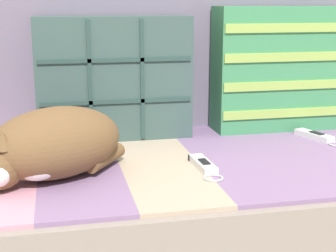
# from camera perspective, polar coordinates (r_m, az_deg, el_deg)

# --- Properties ---
(couch) EXTENTS (1.77, 0.87, 0.41)m
(couch) POSITION_cam_1_polar(r_m,az_deg,el_deg) (1.54, 2.30, -10.46)
(couch) COLOR brown
(couch) RESTS_ON ground_plane
(sofa_backrest) EXTENTS (1.73, 0.14, 0.52)m
(sofa_backrest) POSITION_cam_1_polar(r_m,az_deg,el_deg) (1.77, -0.60, 8.49)
(sofa_backrest) COLOR slate
(sofa_backrest) RESTS_ON couch
(throw_pillow_quilted) EXTENTS (0.47, 0.14, 0.38)m
(throw_pillow_quilted) POSITION_cam_1_polar(r_m,az_deg,el_deg) (1.60, -6.02, 5.32)
(throw_pillow_quilted) COLOR #38514C
(throw_pillow_quilted) RESTS_ON couch
(throw_pillow_striped) EXTENTS (0.45, 0.14, 0.40)m
(throw_pillow_striped) POSITION_cam_1_polar(r_m,az_deg,el_deg) (1.75, 12.49, 6.24)
(throw_pillow_striped) COLOR #3D8956
(throw_pillow_striped) RESTS_ON couch
(sleeping_cat) EXTENTS (0.40, 0.35, 0.17)m
(sleeping_cat) POSITION_cam_1_polar(r_m,az_deg,el_deg) (1.26, -12.99, -2.16)
(sleeping_cat) COLOR brown
(sleeping_cat) RESTS_ON couch
(game_remote_near) EXTENTS (0.05, 0.18, 0.02)m
(game_remote_near) POSITION_cam_1_polar(r_m,az_deg,el_deg) (1.32, 3.85, -4.38)
(game_remote_near) COLOR white
(game_remote_near) RESTS_ON couch
(game_remote_far) EXTENTS (0.10, 0.19, 0.02)m
(game_remote_far) POSITION_cam_1_polar(r_m,az_deg,el_deg) (1.67, 16.07, -1.09)
(game_remote_far) COLOR white
(game_remote_far) RESTS_ON couch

